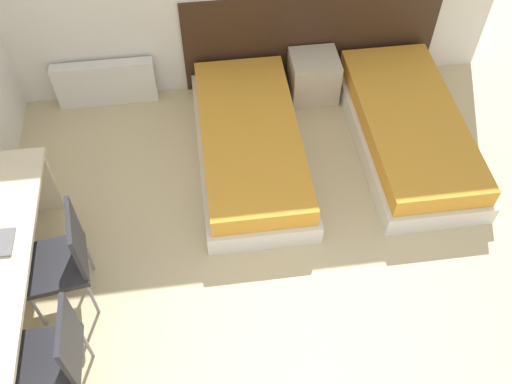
% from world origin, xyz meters
% --- Properties ---
extents(headboard_panel, '(2.49, 0.03, 0.99)m').
position_xyz_m(headboard_panel, '(0.79, 4.16, 0.49)').
color(headboard_panel, '#382316').
rests_on(headboard_panel, ground_plane).
extents(bed_near_window, '(0.93, 2.00, 0.38)m').
position_xyz_m(bed_near_window, '(0.06, 3.13, 0.18)').
color(bed_near_window, silver).
rests_on(bed_near_window, ground_plane).
extents(bed_near_door, '(0.93, 2.00, 0.38)m').
position_xyz_m(bed_near_door, '(1.52, 3.13, 0.18)').
color(bed_near_door, silver).
rests_on(bed_near_door, ground_plane).
extents(nightstand, '(0.46, 0.42, 0.45)m').
position_xyz_m(nightstand, '(0.79, 3.92, 0.23)').
color(nightstand, beige).
rests_on(nightstand, ground_plane).
extents(radiator, '(0.96, 0.12, 0.47)m').
position_xyz_m(radiator, '(-1.24, 4.08, 0.23)').
color(radiator, silver).
rests_on(radiator, ground_plane).
extents(chair_near_laptop, '(0.50, 0.50, 0.92)m').
position_xyz_m(chair_near_laptop, '(-1.41, 1.92, 0.51)').
color(chair_near_laptop, '#232328').
rests_on(chair_near_laptop, ground_plane).
extents(chair_near_notebook, '(0.45, 0.45, 0.92)m').
position_xyz_m(chair_near_notebook, '(-1.41, 1.20, 0.51)').
color(chair_near_notebook, '#232328').
rests_on(chair_near_notebook, ground_plane).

